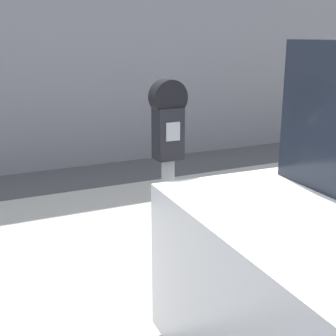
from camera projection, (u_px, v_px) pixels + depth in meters
sidewalk at (148, 238)px, 4.19m from camera, size 24.00×2.80×0.12m
building_facade at (57, 0)px, 6.15m from camera, size 24.00×0.30×4.51m
parking_meter at (168, 167)px, 2.71m from camera, size 0.20×0.13×1.46m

